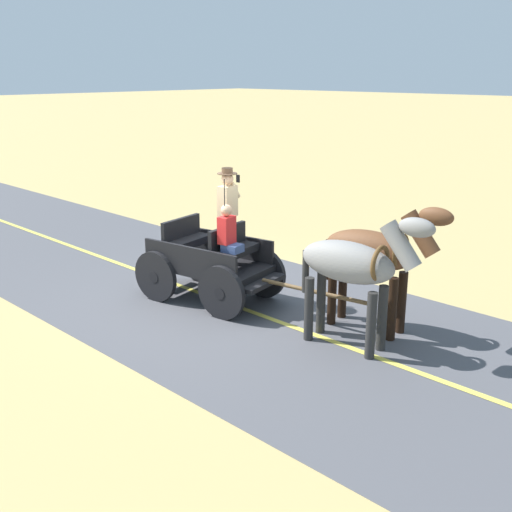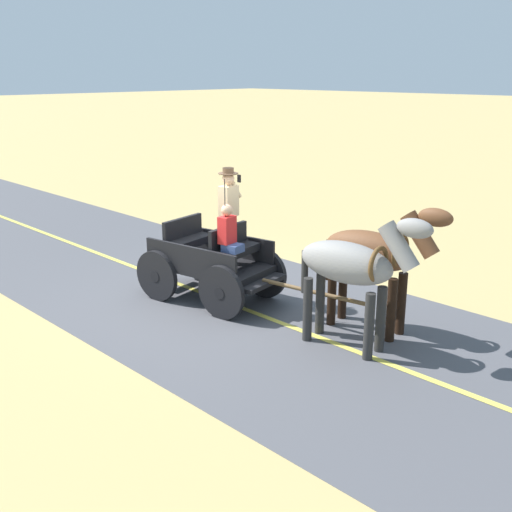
{
  "view_description": "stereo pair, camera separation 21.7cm",
  "coord_description": "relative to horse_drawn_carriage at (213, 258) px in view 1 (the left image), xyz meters",
  "views": [
    {
      "loc": [
        7.31,
        8.07,
        4.15
      ],
      "look_at": [
        0.05,
        1.15,
        1.1
      ],
      "focal_mm": 42.86,
      "sensor_mm": 36.0,
      "label": 1
    },
    {
      "loc": [
        7.15,
        8.23,
        4.15
      ],
      "look_at": [
        0.05,
        1.15,
        1.1
      ],
      "focal_mm": 42.86,
      "sensor_mm": 36.0,
      "label": 2
    }
  ],
  "objects": [
    {
      "name": "road_centre_stripe",
      "position": [
        -0.04,
        -0.03,
        -0.81
      ],
      "size": [
        0.12,
        160.0,
        0.0
      ],
      "primitive_type": "cube",
      "color": "#DBCC4C",
      "rests_on": "road_surface"
    },
    {
      "name": "horse_drawn_carriage",
      "position": [
        0.0,
        0.0,
        0.0
      ],
      "size": [
        1.78,
        4.51,
        2.5
      ],
      "color": "black",
      "rests_on": "ground"
    },
    {
      "name": "ground_plane",
      "position": [
        -0.04,
        -0.03,
        -0.82
      ],
      "size": [
        200.0,
        200.0,
        0.0
      ],
      "primitive_type": "plane",
      "color": "tan"
    },
    {
      "name": "horse_off_side",
      "position": [
        -0.09,
        3.05,
        0.51
      ],
      "size": [
        0.72,
        2.14,
        2.21
      ],
      "color": "gray",
      "rests_on": "ground"
    },
    {
      "name": "road_surface",
      "position": [
        -0.04,
        -0.03,
        -0.81
      ],
      "size": [
        5.55,
        160.0,
        0.01
      ],
      "primitive_type": "cube",
      "color": "#4C4C51",
      "rests_on": "ground"
    },
    {
      "name": "horse_near_side",
      "position": [
        -0.87,
        2.93,
        0.51
      ],
      "size": [
        0.74,
        2.14,
        2.21
      ],
      "color": "brown",
      "rests_on": "ground"
    }
  ]
}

